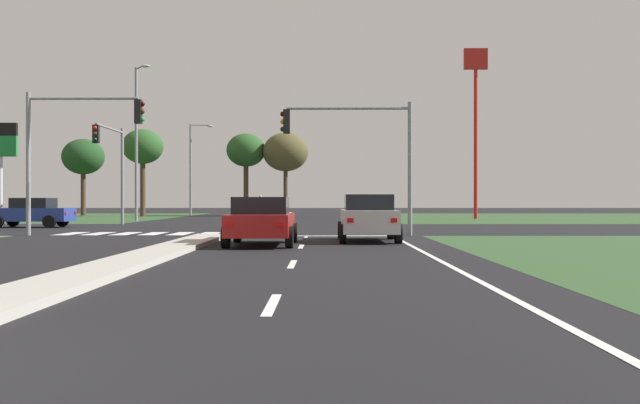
{
  "coord_description": "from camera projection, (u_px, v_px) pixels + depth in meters",
  "views": [
    {
      "loc": [
        4.2,
        -4.89,
        1.39
      ],
      "look_at": [
        3.94,
        37.67,
        1.3
      ],
      "focal_mm": 40.03,
      "sensor_mm": 36.0,
      "label": 1
    }
  ],
  "objects": [
    {
      "name": "lane_dash_third",
      "position": [
        301.0,
        246.0,
        21.46
      ],
      "size": [
        0.14,
        2.0,
        0.01
      ],
      "primitive_type": "cube",
      "color": "silver",
      "rests_on": "ground"
    },
    {
      "name": "traffic_signal_far_left",
      "position": [
        113.0,
        156.0,
        39.68
      ],
      "size": [
        0.32,
        5.14,
        5.6
      ],
      "color": "gray",
      "rests_on": "ground"
    },
    {
      "name": "traffic_signal_near_right",
      "position": [
        360.0,
        142.0,
        28.28
      ],
      "size": [
        5.25,
        0.32,
        5.3
      ],
      "color": "gray",
      "rests_on": "ground"
    },
    {
      "name": "lane_dash_second",
      "position": [
        292.0,
        264.0,
        15.46
      ],
      "size": [
        0.14,
        2.0,
        0.01
      ],
      "primitive_type": "cube",
      "color": "silver",
      "rests_on": "ground"
    },
    {
      "name": "crosswalk_bar_near",
      "position": [
        71.0,
        234.0,
        29.76
      ],
      "size": [
        0.7,
        2.8,
        0.01
      ],
      "primitive_type": "cube",
      "color": "silver",
      "rests_on": "ground"
    },
    {
      "name": "pedestrian_at_median",
      "position": [
        260.0,
        205.0,
        47.64
      ],
      "size": [
        0.34,
        0.34,
        1.63
      ],
      "rotation": [
        0.0,
        0.0,
        3.64
      ],
      "color": "maroon",
      "rests_on": "median_island_far"
    },
    {
      "name": "crosswalk_bar_sixth",
      "position": [
        208.0,
        234.0,
        29.72
      ],
      "size": [
        0.7,
        2.8,
        0.01
      ],
      "primitive_type": "cube",
      "color": "silver",
      "rests_on": "ground"
    },
    {
      "name": "treeline_near",
      "position": [
        83.0,
        157.0,
        66.16
      ],
      "size": [
        3.88,
        3.88,
        7.12
      ],
      "color": "#423323",
      "rests_on": "ground"
    },
    {
      "name": "edge_line_right",
      "position": [
        436.0,
        259.0,
        16.88
      ],
      "size": [
        0.14,
        24.0,
        0.01
      ],
      "primitive_type": "cube",
      "color": "silver",
      "rests_on": "ground"
    },
    {
      "name": "treeline_third",
      "position": [
        246.0,
        151.0,
        65.17
      ],
      "size": [
        3.57,
        3.57,
        7.53
      ],
      "color": "#423323",
      "rests_on": "ground"
    },
    {
      "name": "crosswalk_bar_second",
      "position": [
        98.0,
        234.0,
        29.75
      ],
      "size": [
        0.7,
        2.8,
        0.01
      ],
      "primitive_type": "cube",
      "color": "silver",
      "rests_on": "ground"
    },
    {
      "name": "stop_bar_near",
      "position": [
        314.0,
        236.0,
        27.9
      ],
      "size": [
        6.4,
        0.5,
        0.01
      ],
      "primitive_type": "cube",
      "color": "silver",
      "rests_on": "ground"
    },
    {
      "name": "crosswalk_bar_fifth",
      "position": [
        181.0,
        234.0,
        29.73
      ],
      "size": [
        0.7,
        2.8,
        0.01
      ],
      "primitive_type": "cube",
      "color": "silver",
      "rests_on": "ground"
    },
    {
      "name": "car_blue_fourth",
      "position": [
        31.0,
        212.0,
        36.97
      ],
      "size": [
        4.17,
        2.06,
        1.52
      ],
      "rotation": [
        0.0,
        0.0,
        1.57
      ],
      "color": "navy",
      "rests_on": "ground"
    },
    {
      "name": "median_island_near",
      "position": [
        137.0,
        259.0,
        15.92
      ],
      "size": [
        1.2,
        22.0,
        0.14
      ],
      "primitive_type": "cube",
      "color": "#ADA89E",
      "rests_on": "ground"
    },
    {
      "name": "treeline_second",
      "position": [
        143.0,
        148.0,
        62.21
      ],
      "size": [
        3.56,
        3.56,
        7.63
      ],
      "color": "#423323",
      "rests_on": "ground"
    },
    {
      "name": "treeline_fourth",
      "position": [
        286.0,
        152.0,
        64.63
      ],
      "size": [
        4.13,
        4.13,
        7.55
      ],
      "color": "#423323",
      "rests_on": "ground"
    },
    {
      "name": "fastfood_pole_sign",
      "position": [
        476.0,
        96.0,
        54.48
      ],
      "size": [
        1.8,
        0.4,
        13.02
      ],
      "color": "red",
      "rests_on": "ground"
    },
    {
      "name": "ground_plane",
      "position": [
        239.0,
        229.0,
        34.92
      ],
      "size": [
        200.0,
        200.0,
        0.0
      ],
      "primitive_type": "plane",
      "color": "black"
    },
    {
      "name": "fuel_price_totem",
      "position": [
        0.0,
        151.0,
        38.1
      ],
      "size": [
        1.8,
        0.24,
        5.55
      ],
      "color": "silver",
      "rests_on": "ground"
    },
    {
      "name": "lane_dash_near",
      "position": [
        272.0,
        304.0,
        9.46
      ],
      "size": [
        0.14,
        2.0,
        0.01
      ],
      "primitive_type": "cube",
      "color": "silver",
      "rests_on": "ground"
    },
    {
      "name": "lane_dash_fourth",
      "position": [
        306.0,
        236.0,
        27.46
      ],
      "size": [
        0.14,
        2.0,
        0.01
      ],
      "primitive_type": "cube",
      "color": "silver",
      "rests_on": "ground"
    },
    {
      "name": "street_lamp_fourth",
      "position": [
        193.0,
        164.0,
        66.92
      ],
      "size": [
        2.2,
        0.38,
        8.59
      ],
      "color": "gray",
      "rests_on": "ground"
    },
    {
      "name": "grass_verge_far_right",
      "position": [
        580.0,
        217.0,
        59.26
      ],
      "size": [
        35.0,
        35.0,
        0.01
      ],
      "primitive_type": "cube",
      "color": "#2D4C28",
      "rests_on": "ground"
    },
    {
      "name": "car_silver_third",
      "position": [
        368.0,
        218.0,
        24.23
      ],
      "size": [
        2.01,
        4.18,
        1.59
      ],
      "color": "#B7B7BC",
      "rests_on": "ground"
    },
    {
      "name": "traffic_signal_near_left",
      "position": [
        71.0,
        137.0,
        28.35
      ],
      "size": [
        4.74,
        0.32,
        5.7
      ],
      "color": "gray",
      "rests_on": "ground"
    },
    {
      "name": "car_red_near",
      "position": [
        262.0,
        220.0,
        22.13
      ],
      "size": [
        2.08,
        4.48,
        1.49
      ],
      "color": "#A31919",
      "rests_on": "ground"
    },
    {
      "name": "street_lamp_third",
      "position": [
        137.0,
        136.0,
        47.47
      ],
      "size": [
        1.41,
        1.78,
        10.29
      ],
      "color": "gray",
      "rests_on": "ground"
    },
    {
      "name": "crosswalk_bar_third",
      "position": [
        126.0,
        234.0,
        29.74
      ],
      "size": [
        0.7,
        2.8,
        0.01
      ],
      "primitive_type": "cube",
      "color": "silver",
      "rests_on": "ground"
    },
    {
      "name": "crosswalk_bar_fourth",
      "position": [
        153.0,
        234.0,
        29.74
      ],
      "size": [
        0.7,
        2.8,
        0.01
      ],
      "primitive_type": "cube",
      "color": "silver",
      "rests_on": "ground"
    },
    {
      "name": "median_island_far",
      "position": [
        274.0,
        216.0,
        59.92
      ],
      "size": [
        1.2,
        36.0,
        0.14
      ],
      "primitive_type": "cube",
      "color": "#ADA89E",
      "rests_on": "ground"
    }
  ]
}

